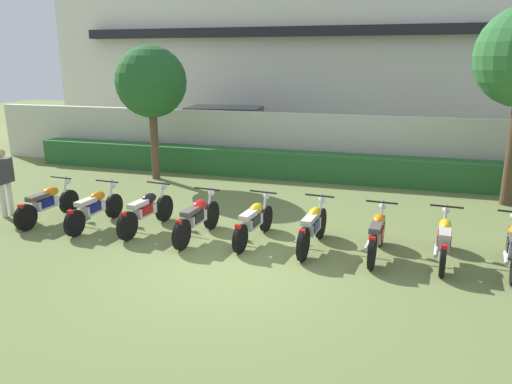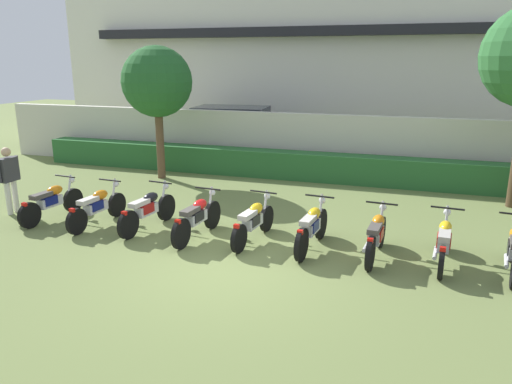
{
  "view_description": "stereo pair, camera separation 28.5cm",
  "coord_description": "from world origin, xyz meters",
  "px_view_note": "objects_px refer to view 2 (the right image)",
  "views": [
    {
      "loc": [
        2.74,
        -7.65,
        3.62
      ],
      "look_at": [
        0.0,
        1.56,
        0.99
      ],
      "focal_mm": 34.16,
      "sensor_mm": 36.0,
      "label": 1
    },
    {
      "loc": [
        3.01,
        -7.56,
        3.62
      ],
      "look_at": [
        0.0,
        1.56,
        0.99
      ],
      "focal_mm": 34.16,
      "sensor_mm": 36.0,
      "label": 2
    }
  ],
  "objects_px": {
    "motorcycle_in_row_0": "(51,201)",
    "motorcycle_in_row_3": "(197,217)",
    "motorcycle_in_row_5": "(312,227)",
    "tree_near_inspector": "(157,82)",
    "motorcycle_in_row_4": "(253,221)",
    "motorcycle_in_row_2": "(148,209)",
    "motorcycle_in_row_7": "(444,241)",
    "parked_car": "(235,132)",
    "motorcycle_in_row_1": "(97,206)",
    "motorcycle_in_row_6": "(376,235)",
    "inspector_person": "(9,175)"
  },
  "relations": [
    {
      "from": "motorcycle_in_row_6",
      "to": "motorcycle_in_row_7",
      "type": "distance_m",
      "value": 1.19
    },
    {
      "from": "parked_car",
      "to": "motorcycle_in_row_4",
      "type": "bearing_deg",
      "value": -71.64
    },
    {
      "from": "tree_near_inspector",
      "to": "motorcycle_in_row_4",
      "type": "distance_m",
      "value": 6.75
    },
    {
      "from": "motorcycle_in_row_1",
      "to": "motorcycle_in_row_5",
      "type": "height_order",
      "value": "motorcycle_in_row_5"
    },
    {
      "from": "motorcycle_in_row_0",
      "to": "motorcycle_in_row_5",
      "type": "distance_m",
      "value": 6.11
    },
    {
      "from": "motorcycle_in_row_4",
      "to": "motorcycle_in_row_7",
      "type": "bearing_deg",
      "value": -83.73
    },
    {
      "from": "motorcycle_in_row_3",
      "to": "motorcycle_in_row_1",
      "type": "bearing_deg",
      "value": 93.61
    },
    {
      "from": "motorcycle_in_row_5",
      "to": "motorcycle_in_row_6",
      "type": "relative_size",
      "value": 1.05
    },
    {
      "from": "motorcycle_in_row_3",
      "to": "motorcycle_in_row_7",
      "type": "xyz_separation_m",
      "value": [
        4.81,
        0.18,
        -0.01
      ]
    },
    {
      "from": "motorcycle_in_row_6",
      "to": "inspector_person",
      "type": "distance_m",
      "value": 8.61
    },
    {
      "from": "parked_car",
      "to": "motorcycle_in_row_3",
      "type": "xyz_separation_m",
      "value": [
        2.36,
        -8.52,
        -0.48
      ]
    },
    {
      "from": "motorcycle_in_row_0",
      "to": "motorcycle_in_row_5",
      "type": "relative_size",
      "value": 0.98
    },
    {
      "from": "motorcycle_in_row_1",
      "to": "motorcycle_in_row_4",
      "type": "height_order",
      "value": "motorcycle_in_row_1"
    },
    {
      "from": "motorcycle_in_row_1",
      "to": "motorcycle_in_row_5",
      "type": "relative_size",
      "value": 0.99
    },
    {
      "from": "motorcycle_in_row_1",
      "to": "motorcycle_in_row_6",
      "type": "relative_size",
      "value": 1.04
    },
    {
      "from": "tree_near_inspector",
      "to": "motorcycle_in_row_3",
      "type": "relative_size",
      "value": 2.08
    },
    {
      "from": "motorcycle_in_row_4",
      "to": "motorcycle_in_row_7",
      "type": "xyz_separation_m",
      "value": [
        3.64,
        -0.01,
        0.0
      ]
    },
    {
      "from": "motorcycle_in_row_4",
      "to": "motorcycle_in_row_7",
      "type": "relative_size",
      "value": 1.0
    },
    {
      "from": "tree_near_inspector",
      "to": "motorcycle_in_row_2",
      "type": "height_order",
      "value": "tree_near_inspector"
    },
    {
      "from": "tree_near_inspector",
      "to": "motorcycle_in_row_5",
      "type": "bearing_deg",
      "value": -37.49
    },
    {
      "from": "motorcycle_in_row_0",
      "to": "motorcycle_in_row_6",
      "type": "relative_size",
      "value": 1.03
    },
    {
      "from": "motorcycle_in_row_1",
      "to": "motorcycle_in_row_3",
      "type": "bearing_deg",
      "value": -86.79
    },
    {
      "from": "tree_near_inspector",
      "to": "motorcycle_in_row_0",
      "type": "bearing_deg",
      "value": -94.83
    },
    {
      "from": "motorcycle_in_row_1",
      "to": "motorcycle_in_row_7",
      "type": "relative_size",
      "value": 1.01
    },
    {
      "from": "motorcycle_in_row_4",
      "to": "motorcycle_in_row_5",
      "type": "relative_size",
      "value": 0.99
    },
    {
      "from": "parked_car",
      "to": "motorcycle_in_row_2",
      "type": "relative_size",
      "value": 2.37
    },
    {
      "from": "parked_car",
      "to": "inspector_person",
      "type": "relative_size",
      "value": 2.86
    },
    {
      "from": "motorcycle_in_row_1",
      "to": "motorcycle_in_row_7",
      "type": "distance_m",
      "value": 7.29
    },
    {
      "from": "motorcycle_in_row_0",
      "to": "motorcycle_in_row_3",
      "type": "bearing_deg",
      "value": -85.32
    },
    {
      "from": "motorcycle_in_row_5",
      "to": "motorcycle_in_row_3",
      "type": "bearing_deg",
      "value": 98.51
    },
    {
      "from": "motorcycle_in_row_1",
      "to": "motorcycle_in_row_4",
      "type": "distance_m",
      "value": 3.65
    },
    {
      "from": "parked_car",
      "to": "tree_near_inspector",
      "type": "relative_size",
      "value": 1.15
    },
    {
      "from": "motorcycle_in_row_0",
      "to": "motorcycle_in_row_6",
      "type": "xyz_separation_m",
      "value": [
        7.35,
        0.04,
        0.01
      ]
    },
    {
      "from": "tree_near_inspector",
      "to": "motorcycle_in_row_7",
      "type": "relative_size",
      "value": 2.12
    },
    {
      "from": "motorcycle_in_row_0",
      "to": "motorcycle_in_row_5",
      "type": "bearing_deg",
      "value": -83.73
    },
    {
      "from": "motorcycle_in_row_7",
      "to": "parked_car",
      "type": "bearing_deg",
      "value": 45.01
    },
    {
      "from": "motorcycle_in_row_1",
      "to": "motorcycle_in_row_2",
      "type": "relative_size",
      "value": 0.98
    },
    {
      "from": "motorcycle_in_row_3",
      "to": "motorcycle_in_row_7",
      "type": "distance_m",
      "value": 4.81
    },
    {
      "from": "tree_near_inspector",
      "to": "motorcycle_in_row_2",
      "type": "bearing_deg",
      "value": -64.56
    },
    {
      "from": "parked_car",
      "to": "inspector_person",
      "type": "height_order",
      "value": "parked_car"
    },
    {
      "from": "motorcycle_in_row_6",
      "to": "motorcycle_in_row_0",
      "type": "bearing_deg",
      "value": 94.74
    },
    {
      "from": "parked_car",
      "to": "motorcycle_in_row_6",
      "type": "bearing_deg",
      "value": -59.24
    },
    {
      "from": "motorcycle_in_row_1",
      "to": "motorcycle_in_row_6",
      "type": "xyz_separation_m",
      "value": [
        6.1,
        0.04,
        0.01
      ]
    },
    {
      "from": "motorcycle_in_row_2",
      "to": "tree_near_inspector",
      "type": "bearing_deg",
      "value": 32.25
    },
    {
      "from": "parked_car",
      "to": "motorcycle_in_row_2",
      "type": "xyz_separation_m",
      "value": [
        1.09,
        -8.35,
        -0.49
      ]
    },
    {
      "from": "motorcycle_in_row_7",
      "to": "inspector_person",
      "type": "height_order",
      "value": "inspector_person"
    },
    {
      "from": "tree_near_inspector",
      "to": "motorcycle_in_row_2",
      "type": "relative_size",
      "value": 2.06
    },
    {
      "from": "motorcycle_in_row_6",
      "to": "motorcycle_in_row_7",
      "type": "bearing_deg",
      "value": -81.23
    },
    {
      "from": "parked_car",
      "to": "motorcycle_in_row_0",
      "type": "height_order",
      "value": "parked_car"
    },
    {
      "from": "motorcycle_in_row_5",
      "to": "inspector_person",
      "type": "height_order",
      "value": "inspector_person"
    }
  ]
}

